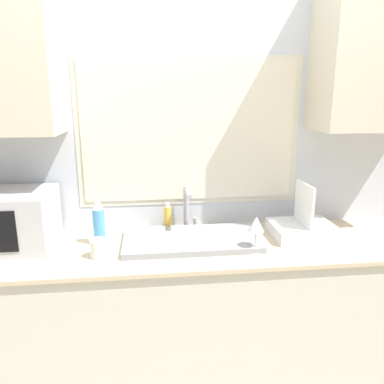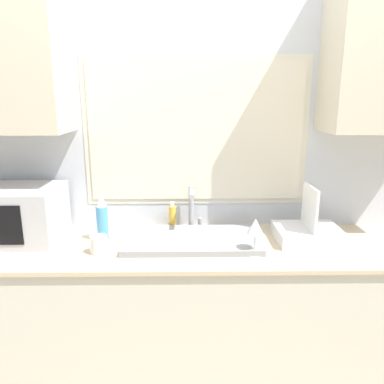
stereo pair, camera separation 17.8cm
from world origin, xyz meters
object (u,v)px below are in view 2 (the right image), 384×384
(faucet, at_px, (192,205))
(microwave, at_px, (14,214))
(spray_bottle, at_px, (102,218))
(wine_glass, at_px, (255,228))
(dish_rack, at_px, (308,232))
(soap_bottle, at_px, (172,217))
(mug_near_sink, at_px, (99,245))

(faucet, height_order, microwave, microwave)
(spray_bottle, xyz_separation_m, wine_glass, (0.75, -0.20, 0.02))
(faucet, xyz_separation_m, wine_glass, (0.29, -0.35, -0.01))
(microwave, xyz_separation_m, dish_rack, (1.52, -0.05, -0.09))
(microwave, relative_size, spray_bottle, 1.88)
(spray_bottle, bearing_deg, microwave, 176.86)
(soap_bottle, relative_size, wine_glass, 0.87)
(microwave, height_order, spray_bottle, microwave)
(dish_rack, bearing_deg, soap_bottle, 164.96)
(faucet, height_order, spray_bottle, spray_bottle)
(faucet, distance_m, mug_near_sink, 0.56)
(spray_bottle, relative_size, mug_near_sink, 2.22)
(wine_glass, bearing_deg, mug_near_sink, 177.39)
(microwave, relative_size, dish_rack, 1.43)
(dish_rack, bearing_deg, wine_glass, -150.28)
(dish_rack, height_order, wine_glass, dish_rack)
(dish_rack, distance_m, soap_bottle, 0.73)
(dish_rack, bearing_deg, microwave, 178.22)
(microwave, xyz_separation_m, mug_near_sink, (0.47, -0.19, -0.10))
(wine_glass, bearing_deg, soap_bottle, 137.55)
(soap_bottle, bearing_deg, mug_near_sink, -135.36)
(soap_bottle, distance_m, wine_glass, 0.54)
(dish_rack, relative_size, spray_bottle, 1.32)
(soap_bottle, distance_m, mug_near_sink, 0.47)
(soap_bottle, bearing_deg, faucet, -7.55)
(faucet, relative_size, dish_rack, 0.74)
(wine_glass, bearing_deg, spray_bottle, 165.30)
(faucet, height_order, wine_glass, faucet)
(spray_bottle, relative_size, soap_bottle, 1.58)
(mug_near_sink, xyz_separation_m, wine_glass, (0.73, -0.03, 0.09))
(microwave, relative_size, mug_near_sink, 4.17)
(spray_bottle, bearing_deg, wine_glass, -14.70)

